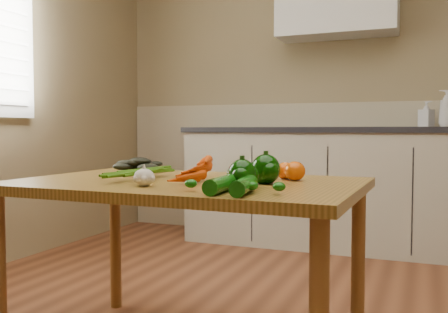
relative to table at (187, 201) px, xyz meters
name	(u,v)px	position (x,y,z in m)	size (l,w,h in m)	color
room	(266,30)	(0.28, 0.09, 0.64)	(4.04, 5.04, 2.64)	brown
counter_run	(375,187)	(0.49, 2.11, -0.15)	(2.84, 0.64, 1.14)	#B3AD95
table	(187,201)	(0.00, 0.00, 0.00)	(1.30, 0.85, 0.69)	olive
soap_bottle_a	(447,108)	(0.96, 2.17, 0.42)	(0.10, 0.10, 0.26)	silver
soap_bottle_b	(426,114)	(0.83, 2.26, 0.39)	(0.09, 0.09, 0.19)	silver
carrot_bunch	(178,172)	(-0.02, -0.03, 0.11)	(0.24, 0.18, 0.06)	#CD4004
leafy_greens	(139,162)	(-0.39, 0.29, 0.12)	(0.18, 0.16, 0.09)	black
garlic_bulb	(144,177)	(-0.05, -0.23, 0.11)	(0.07, 0.07, 0.06)	beige
pepper_a	(262,173)	(0.30, 0.00, 0.12)	(0.08, 0.08, 0.08)	#063202
pepper_b	(266,169)	(0.31, 0.00, 0.13)	(0.10, 0.10, 0.10)	#063202
pepper_c	(242,174)	(0.28, -0.15, 0.12)	(0.09, 0.09, 0.09)	#063202
tomato_a	(237,171)	(0.16, 0.12, 0.11)	(0.07, 0.07, 0.07)	#8F020A
tomato_b	(285,171)	(0.33, 0.19, 0.11)	(0.07, 0.07, 0.07)	#E05305
tomato_c	(295,171)	(0.38, 0.15, 0.11)	(0.08, 0.08, 0.07)	#E05305
zucchini_a	(244,186)	(0.33, -0.29, 0.10)	(0.05, 0.05, 0.21)	#0A4C08
zucchini_b	(221,185)	(0.26, -0.29, 0.10)	(0.05, 0.05, 0.20)	#0A4C08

